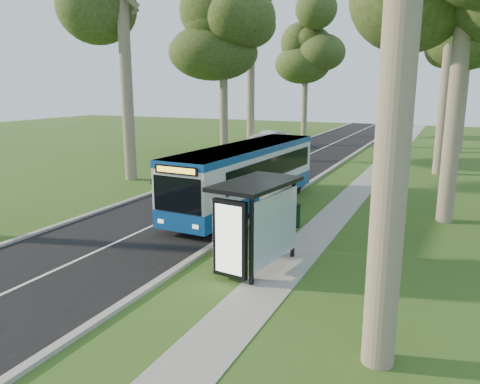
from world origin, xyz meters
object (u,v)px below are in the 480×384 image
at_px(bus_shelter, 255,211).
at_px(car_silver, 269,139).
at_px(car_white, 259,142).
at_px(litter_bin, 294,215).
at_px(bus, 246,176).
at_px(bus_stop_sign, 261,194).

xyz_separation_m(bus_shelter, car_silver, (-10.53, 28.71, -1.19)).
relative_size(car_white, car_silver, 1.01).
bearing_deg(bus_shelter, litter_bin, 101.82).
xyz_separation_m(bus_shelter, car_white, (-10.38, 25.78, -1.15)).
bearing_deg(bus_shelter, bus, 123.33).
bearing_deg(car_silver, car_white, -72.72).
bearing_deg(bus_stop_sign, bus, 119.28).
bearing_deg(car_white, bus_shelter, -67.98).
xyz_separation_m(bus, litter_bin, (3.07, -2.07, -1.06)).
xyz_separation_m(bus, bus_shelter, (3.43, -7.16, 0.43)).
distance_m(bus_stop_sign, car_white, 23.28).
height_order(bus_stop_sign, car_silver, bus_stop_sign).
bearing_deg(bus_stop_sign, car_silver, 105.87).
relative_size(bus_stop_sign, litter_bin, 2.41).
bearing_deg(bus, litter_bin, -30.54).
height_order(bus_shelter, car_silver, bus_shelter).
height_order(bus, car_silver, bus).
bearing_deg(bus_shelter, car_silver, 117.86).
relative_size(bus_shelter, car_white, 0.72).
bearing_deg(litter_bin, car_white, 115.82).
relative_size(bus, car_white, 2.37).
bearing_deg(car_silver, bus_stop_sign, -55.50).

